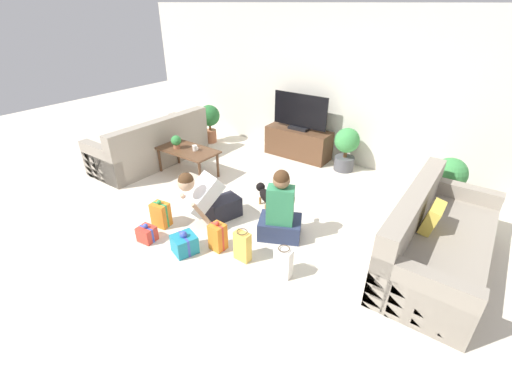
{
  "coord_description": "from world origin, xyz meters",
  "views": [
    {
      "loc": [
        2.56,
        -3.08,
        2.61
      ],
      "look_at": [
        0.29,
        0.06,
        0.45
      ],
      "focal_mm": 24.0,
      "sensor_mm": 36.0,
      "label": 1
    }
  ],
  "objects_px": {
    "potted_plant_corner_left": "(209,119)",
    "mug": "(195,148)",
    "gift_box_c": "(218,237)",
    "gift_bag_b": "(242,246)",
    "tv": "(300,114)",
    "gift_bag_a": "(283,262)",
    "potted_plant_corner_right": "(449,177)",
    "tabletop_plant": "(176,141)",
    "tv_console": "(298,143)",
    "gift_box_b": "(184,244)",
    "person_sitting": "(280,213)",
    "sofa_right": "(435,242)",
    "sofa_left": "(152,147)",
    "dog": "(265,194)",
    "person_kneeling": "(208,199)",
    "gift_box_d": "(161,214)",
    "coffee_table": "(187,152)",
    "potted_plant_back_right": "(346,147)",
    "gift_box_a": "(147,234)"
  },
  "relations": [
    {
      "from": "sofa_left",
      "to": "tv_console",
      "type": "distance_m",
      "value": 2.71
    },
    {
      "from": "tv_console",
      "to": "gift_box_c",
      "type": "distance_m",
      "value": 3.09
    },
    {
      "from": "potted_plant_corner_right",
      "to": "mug",
      "type": "height_order",
      "value": "potted_plant_corner_right"
    },
    {
      "from": "gift_box_a",
      "to": "dog",
      "type": "bearing_deg",
      "value": 65.47
    },
    {
      "from": "person_sitting",
      "to": "sofa_right",
      "type": "bearing_deg",
      "value": 173.09
    },
    {
      "from": "person_kneeling",
      "to": "person_sitting",
      "type": "height_order",
      "value": "person_sitting"
    },
    {
      "from": "potted_plant_corner_right",
      "to": "gift_box_c",
      "type": "xyz_separation_m",
      "value": [
        -1.98,
        -2.59,
        -0.32
      ]
    },
    {
      "from": "sofa_left",
      "to": "gift_bag_a",
      "type": "bearing_deg",
      "value": 71.78
    },
    {
      "from": "sofa_left",
      "to": "dog",
      "type": "distance_m",
      "value": 2.55
    },
    {
      "from": "sofa_right",
      "to": "tabletop_plant",
      "type": "relative_size",
      "value": 9.37
    },
    {
      "from": "sofa_left",
      "to": "person_sitting",
      "type": "xyz_separation_m",
      "value": [
        3.13,
        -0.58,
        0.05
      ]
    },
    {
      "from": "potted_plant_back_right",
      "to": "sofa_right",
      "type": "bearing_deg",
      "value": -44.63
    },
    {
      "from": "person_sitting",
      "to": "tabletop_plant",
      "type": "bearing_deg",
      "value": -38.04
    },
    {
      "from": "potted_plant_corner_left",
      "to": "sofa_left",
      "type": "bearing_deg",
      "value": -95.99
    },
    {
      "from": "potted_plant_corner_left",
      "to": "gift_box_d",
      "type": "height_order",
      "value": "potted_plant_corner_left"
    },
    {
      "from": "coffee_table",
      "to": "mug",
      "type": "bearing_deg",
      "value": 12.07
    },
    {
      "from": "tabletop_plant",
      "to": "sofa_left",
      "type": "bearing_deg",
      "value": 176.38
    },
    {
      "from": "potted_plant_back_right",
      "to": "gift_box_d",
      "type": "xyz_separation_m",
      "value": [
        -1.26,
        -3.04,
        -0.26
      ]
    },
    {
      "from": "dog",
      "to": "gift_box_d",
      "type": "xyz_separation_m",
      "value": [
        -0.82,
        -1.21,
        -0.02
      ]
    },
    {
      "from": "potted_plant_corner_left",
      "to": "mug",
      "type": "height_order",
      "value": "potted_plant_corner_left"
    },
    {
      "from": "dog",
      "to": "tabletop_plant",
      "type": "height_order",
      "value": "tabletop_plant"
    },
    {
      "from": "gift_bag_a",
      "to": "gift_bag_b",
      "type": "xyz_separation_m",
      "value": [
        -0.52,
        -0.04,
        0.01
      ]
    },
    {
      "from": "tv",
      "to": "gift_bag_a",
      "type": "relative_size",
      "value": 2.89
    },
    {
      "from": "person_kneeling",
      "to": "gift_box_d",
      "type": "bearing_deg",
      "value": -120.97
    },
    {
      "from": "coffee_table",
      "to": "potted_plant_corner_right",
      "type": "distance_m",
      "value": 3.98
    },
    {
      "from": "gift_box_d",
      "to": "coffee_table",
      "type": "bearing_deg",
      "value": 122.35
    },
    {
      "from": "tv_console",
      "to": "tabletop_plant",
      "type": "xyz_separation_m",
      "value": [
        -1.29,
        -1.84,
        0.31
      ]
    },
    {
      "from": "gift_bag_a",
      "to": "person_kneeling",
      "type": "bearing_deg",
      "value": 167.41
    },
    {
      "from": "person_kneeling",
      "to": "dog",
      "type": "distance_m",
      "value": 0.88
    },
    {
      "from": "gift_bag_a",
      "to": "mug",
      "type": "relative_size",
      "value": 3.08
    },
    {
      "from": "potted_plant_corner_right",
      "to": "tabletop_plant",
      "type": "relative_size",
      "value": 3.43
    },
    {
      "from": "mug",
      "to": "dog",
      "type": "bearing_deg",
      "value": -5.28
    },
    {
      "from": "gift_bag_b",
      "to": "mug",
      "type": "height_order",
      "value": "mug"
    },
    {
      "from": "sofa_right",
      "to": "coffee_table",
      "type": "bearing_deg",
      "value": 89.19
    },
    {
      "from": "potted_plant_corner_right",
      "to": "tv",
      "type": "bearing_deg",
      "value": 170.63
    },
    {
      "from": "coffee_table",
      "to": "tv_console",
      "type": "distance_m",
      "value": 2.11
    },
    {
      "from": "sofa_right",
      "to": "dog",
      "type": "distance_m",
      "value": 2.24
    },
    {
      "from": "gift_box_b",
      "to": "mug",
      "type": "height_order",
      "value": "mug"
    },
    {
      "from": "dog",
      "to": "gift_box_c",
      "type": "distance_m",
      "value": 1.15
    },
    {
      "from": "potted_plant_corner_left",
      "to": "gift_bag_a",
      "type": "relative_size",
      "value": 2.12
    },
    {
      "from": "sofa_right",
      "to": "gift_box_a",
      "type": "relative_size",
      "value": 8.47
    },
    {
      "from": "gift_box_d",
      "to": "gift_bag_a",
      "type": "relative_size",
      "value": 1.04
    },
    {
      "from": "person_kneeling",
      "to": "dog",
      "type": "relative_size",
      "value": 1.84
    },
    {
      "from": "gift_box_a",
      "to": "gift_box_d",
      "type": "relative_size",
      "value": 0.64
    },
    {
      "from": "sofa_right",
      "to": "gift_bag_a",
      "type": "bearing_deg",
      "value": 132.28
    },
    {
      "from": "tv",
      "to": "potted_plant_corner_left",
      "type": "height_order",
      "value": "tv"
    },
    {
      "from": "gift_box_b",
      "to": "tabletop_plant",
      "type": "distance_m",
      "value": 2.25
    },
    {
      "from": "gift_box_c",
      "to": "mug",
      "type": "distance_m",
      "value": 2.08
    },
    {
      "from": "tv_console",
      "to": "potted_plant_corner_left",
      "type": "distance_m",
      "value": 1.93
    },
    {
      "from": "person_sitting",
      "to": "gift_box_b",
      "type": "relative_size",
      "value": 2.85
    }
  ]
}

